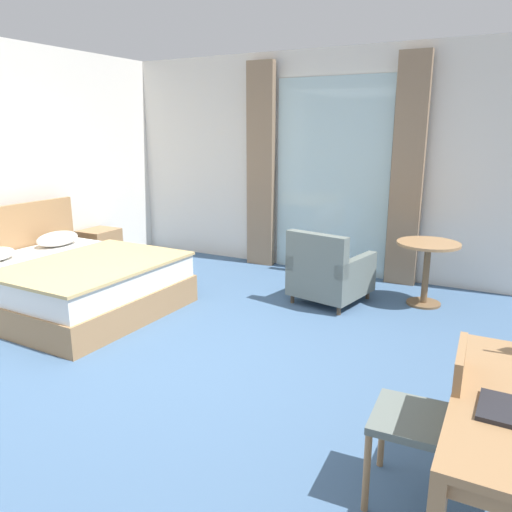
# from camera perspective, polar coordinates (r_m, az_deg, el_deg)

# --- Properties ---
(ground) EXTENTS (6.40, 6.98, 0.10)m
(ground) POSITION_cam_1_polar(r_m,az_deg,el_deg) (4.31, -8.98, -12.38)
(ground) COLOR #426084
(wall_back) EXTENTS (6.00, 0.12, 2.85)m
(wall_back) POSITION_cam_1_polar(r_m,az_deg,el_deg) (6.72, 7.50, 10.45)
(wall_back) COLOR silver
(wall_back) RESTS_ON ground
(balcony_glass_door) EXTENTS (1.52, 0.02, 2.51)m
(balcony_glass_door) POSITION_cam_1_polar(r_m,az_deg,el_deg) (6.60, 8.62, 8.85)
(balcony_glass_door) COLOR silver
(balcony_glass_door) RESTS_ON ground
(curtain_panel_left) EXTENTS (0.39, 0.10, 2.74)m
(curtain_panel_left) POSITION_cam_1_polar(r_m,az_deg,el_deg) (6.88, 0.54, 10.18)
(curtain_panel_left) COLOR #897056
(curtain_panel_left) RESTS_ON ground
(curtain_panel_right) EXTENTS (0.37, 0.10, 2.74)m
(curtain_panel_right) POSITION_cam_1_polar(r_m,az_deg,el_deg) (6.23, 16.97, 9.11)
(curtain_panel_right) COLOR #897056
(curtain_panel_right) RESTS_ON ground
(bed) EXTENTS (2.05, 1.82, 1.04)m
(bed) POSITION_cam_1_polar(r_m,az_deg,el_deg) (5.66, -20.68, -2.79)
(bed) COLOR #9E754C
(bed) RESTS_ON ground
(nightstand) EXTENTS (0.42, 0.48, 0.55)m
(nightstand) POSITION_cam_1_polar(r_m,az_deg,el_deg) (7.13, -17.46, 0.75)
(nightstand) COLOR #9E754C
(nightstand) RESTS_ON ground
(desk_chair) EXTENTS (0.42, 0.44, 0.89)m
(desk_chair) POSITION_cam_1_polar(r_m,az_deg,el_deg) (2.73, 19.32, -16.68)
(desk_chair) COLOR slate
(desk_chair) RESTS_ON ground
(closed_book) EXTENTS (0.24, 0.26, 0.02)m
(closed_book) POSITION_cam_1_polar(r_m,az_deg,el_deg) (2.41, 26.96, -15.50)
(closed_book) COLOR #232328
(closed_book) RESTS_ON writing_desk
(armchair_by_window) EXTENTS (0.84, 0.89, 0.82)m
(armchair_by_window) POSITION_cam_1_polar(r_m,az_deg,el_deg) (5.53, 8.35, -2.02)
(armchair_by_window) COLOR slate
(armchair_by_window) RESTS_ON ground
(round_cafe_table) EXTENTS (0.66, 0.66, 0.70)m
(round_cafe_table) POSITION_cam_1_polar(r_m,az_deg,el_deg) (5.66, 19.05, -0.31)
(round_cafe_table) COLOR #9E754C
(round_cafe_table) RESTS_ON ground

